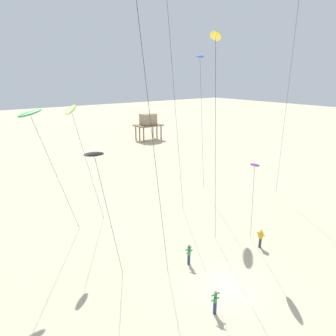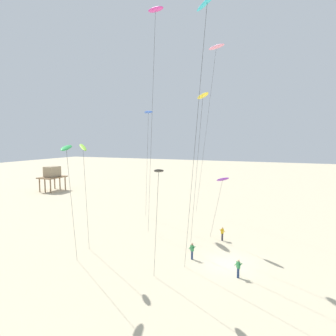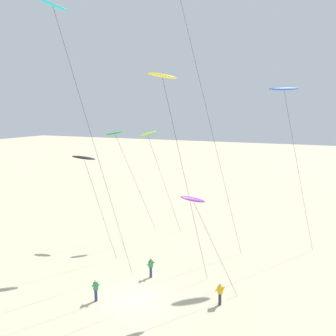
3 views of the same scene
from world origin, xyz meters
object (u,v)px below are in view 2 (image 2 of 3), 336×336
kite_blue (148,113)px  stilt_house (52,174)px  kite_yellow (203,98)px  kite_cyan (206,12)px  kite_purple (222,180)px  kite_magenta (155,12)px  kite_black (159,172)px  kite_pink (216,49)px  kite_flyer_middle (192,251)px  kite_green (66,150)px  kite_lime (83,149)px  kite_flyer_nearest (222,233)px  kite_flyer_furthest (238,268)px

kite_blue → stilt_house: size_ratio=2.78×
kite_yellow → kite_cyan: bearing=-163.4°
kite_purple → kite_magenta: 18.48m
kite_cyan → stilt_house: bearing=55.9°
kite_blue → kite_purple: bearing=-112.4°
kite_black → kite_pink: 23.79m
kite_cyan → kite_purple: bearing=4.0°
kite_yellow → kite_flyer_middle: 15.29m
kite_green → kite_magenta: size_ratio=0.46×
kite_black → kite_yellow: bearing=-7.9°
kite_lime → stilt_house: bearing=48.5°
kite_green → kite_blue: kite_blue is taller
kite_magenta → kite_cyan: bearing=-134.0°
kite_purple → kite_pink: 18.34m
kite_blue → kite_magenta: kite_magenta is taller
kite_pink → stilt_house: size_ratio=4.24×
kite_cyan → kite_lime: kite_cyan is taller
kite_magenta → kite_lime: bearing=135.8°
kite_blue → kite_pink: size_ratio=0.65×
kite_cyan → kite_flyer_nearest: bearing=4.7°
kite_blue → kite_magenta: bearing=-149.4°
kite_blue → kite_pink: 12.35m
kite_cyan → kite_flyer_middle: bearing=24.1°
kite_pink → kite_flyer_nearest: 23.95m
kite_magenta → kite_pink: 12.17m
kite_cyan → kite_black: bearing=98.8°
kite_magenta → kite_flyer_nearest: size_ratio=15.17×
kite_green → kite_black: 7.84m
kite_purple → kite_lime: bearing=129.0°
stilt_house → kite_black: bearing=-126.7°
kite_yellow → kite_magenta: kite_magenta is taller
kite_green → kite_pink: size_ratio=0.48×
kite_green → kite_lime: kite_lime is taller
kite_cyan → kite_flyer_middle: (6.25, 2.80, -19.91)m
kite_flyer_middle → kite_purple: bearing=-25.1°
kite_flyer_middle → kite_magenta: bearing=83.6°
kite_pink → stilt_house: bearing=74.1°
kite_cyan → kite_flyer_nearest: size_ratio=13.08×
kite_black → kite_flyer_middle: (6.78, -0.62, -8.67)m
kite_blue → kite_lime: bearing=179.9°
kite_flyer_furthest → kite_yellow: bearing=51.3°
kite_flyer_nearest → kite_magenta: bearing=135.0°
kite_purple → kite_yellow: kite_yellow is taller
kite_purple → kite_magenta: size_ratio=0.32×
kite_blue → kite_flyer_nearest: size_ratio=9.58×
kite_cyan → kite_black: (-0.53, 3.42, -11.24)m
kite_purple → kite_black: 11.65m
kite_cyan → kite_blue: size_ratio=1.37×
kite_yellow → kite_blue: bearing=51.9°
kite_cyan → kite_magenta: 10.38m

